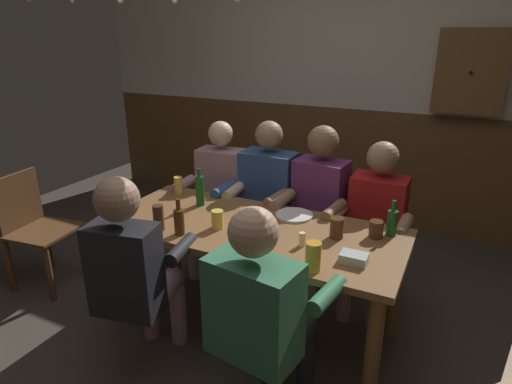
{
  "coord_description": "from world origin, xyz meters",
  "views": [
    {
      "loc": [
        1.11,
        -2.03,
        1.86
      ],
      "look_at": [
        0.0,
        0.21,
        0.94
      ],
      "focal_mm": 30.48,
      "sensor_mm": 36.0,
      "label": 1
    }
  ],
  "objects_px": {
    "person_5": "(261,309)",
    "pint_glass_3": "(178,186)",
    "pint_glass_4": "(254,241)",
    "person_1": "(264,196)",
    "person_2": "(316,204)",
    "bottle_2": "(392,222)",
    "chair_empty_near_right": "(35,226)",
    "plate_0": "(294,215)",
    "bottle_1": "(200,190)",
    "wall_dart_cabinet": "(471,72)",
    "pint_glass_5": "(217,219)",
    "person_0": "(218,191)",
    "pint_glass_0": "(159,218)",
    "dining_table": "(251,242)",
    "bottle_0": "(179,221)",
    "table_candle": "(302,239)",
    "person_4": "(134,269)",
    "condiment_caddy": "(354,258)",
    "pint_glass_2": "(337,228)",
    "person_3": "(375,220)",
    "pint_glass_1": "(313,257)",
    "pint_glass_6": "(376,229)"
  },
  "relations": [
    {
      "from": "condiment_caddy",
      "to": "person_2",
      "type": "bearing_deg",
      "value": 120.64
    },
    {
      "from": "person_5",
      "to": "bottle_2",
      "type": "bearing_deg",
      "value": 73.74
    },
    {
      "from": "bottle_1",
      "to": "pint_glass_1",
      "type": "xyz_separation_m",
      "value": [
        0.99,
        -0.5,
        -0.03
      ]
    },
    {
      "from": "person_5",
      "to": "pint_glass_3",
      "type": "distance_m",
      "value": 1.46
    },
    {
      "from": "person_0",
      "to": "pint_glass_0",
      "type": "bearing_deg",
      "value": 93.39
    },
    {
      "from": "dining_table",
      "to": "table_candle",
      "type": "bearing_deg",
      "value": -15.84
    },
    {
      "from": "person_2",
      "to": "person_5",
      "type": "xyz_separation_m",
      "value": [
        0.18,
        -1.29,
        -0.03
      ]
    },
    {
      "from": "pint_glass_1",
      "to": "pint_glass_2",
      "type": "bearing_deg",
      "value": 90.15
    },
    {
      "from": "pint_glass_5",
      "to": "wall_dart_cabinet",
      "type": "bearing_deg",
      "value": 60.03
    },
    {
      "from": "person_2",
      "to": "person_4",
      "type": "xyz_separation_m",
      "value": [
        -0.59,
        -1.27,
        -0.03
      ]
    },
    {
      "from": "person_1",
      "to": "person_3",
      "type": "xyz_separation_m",
      "value": [
        0.84,
        -0.01,
        -0.03
      ]
    },
    {
      "from": "dining_table",
      "to": "wall_dart_cabinet",
      "type": "xyz_separation_m",
      "value": [
        1.05,
        2.02,
        0.92
      ]
    },
    {
      "from": "pint_glass_1",
      "to": "wall_dart_cabinet",
      "type": "relative_size",
      "value": 0.22
    },
    {
      "from": "bottle_1",
      "to": "wall_dart_cabinet",
      "type": "distance_m",
      "value": 2.5
    },
    {
      "from": "person_0",
      "to": "chair_empty_near_right",
      "type": "height_order",
      "value": "person_0"
    },
    {
      "from": "condiment_caddy",
      "to": "dining_table",
      "type": "bearing_deg",
      "value": 166.41
    },
    {
      "from": "table_candle",
      "to": "pint_glass_4",
      "type": "height_order",
      "value": "pint_glass_4"
    },
    {
      "from": "person_4",
      "to": "pint_glass_0",
      "type": "relative_size",
      "value": 7.73
    },
    {
      "from": "pint_glass_4",
      "to": "person_1",
      "type": "bearing_deg",
      "value": 112.19
    },
    {
      "from": "person_5",
      "to": "pint_glass_1",
      "type": "relative_size",
      "value": 7.76
    },
    {
      "from": "dining_table",
      "to": "wall_dart_cabinet",
      "type": "height_order",
      "value": "wall_dart_cabinet"
    },
    {
      "from": "plate_0",
      "to": "bottle_0",
      "type": "distance_m",
      "value": 0.75
    },
    {
      "from": "person_1",
      "to": "pint_glass_2",
      "type": "distance_m",
      "value": 0.92
    },
    {
      "from": "person_5",
      "to": "bottle_0",
      "type": "distance_m",
      "value": 0.81
    },
    {
      "from": "person_0",
      "to": "wall_dart_cabinet",
      "type": "bearing_deg",
      "value": -145.99
    },
    {
      "from": "pint_glass_2",
      "to": "pint_glass_4",
      "type": "xyz_separation_m",
      "value": [
        -0.34,
        -0.39,
        0.02
      ]
    },
    {
      "from": "person_1",
      "to": "person_5",
      "type": "bearing_deg",
      "value": 116.07
    },
    {
      "from": "table_candle",
      "to": "plate_0",
      "type": "xyz_separation_m",
      "value": [
        -0.19,
        0.37,
        -0.03
      ]
    },
    {
      "from": "chair_empty_near_right",
      "to": "pint_glass_4",
      "type": "relative_size",
      "value": 5.67
    },
    {
      "from": "person_0",
      "to": "pint_glass_2",
      "type": "height_order",
      "value": "person_0"
    },
    {
      "from": "person_0",
      "to": "bottle_2",
      "type": "bearing_deg",
      "value": 159.49
    },
    {
      "from": "table_candle",
      "to": "pint_glass_5",
      "type": "relative_size",
      "value": 0.71
    },
    {
      "from": "wall_dart_cabinet",
      "to": "person_0",
      "type": "bearing_deg",
      "value": -140.48
    },
    {
      "from": "pint_glass_1",
      "to": "wall_dart_cabinet",
      "type": "distance_m",
      "value": 2.52
    },
    {
      "from": "pint_glass_1",
      "to": "person_1",
      "type": "bearing_deg",
      "value": 126.74
    },
    {
      "from": "bottle_0",
      "to": "person_2",
      "type": "bearing_deg",
      "value": 60.35
    },
    {
      "from": "person_1",
      "to": "pint_glass_6",
      "type": "distance_m",
      "value": 1.04
    },
    {
      "from": "chair_empty_near_right",
      "to": "plate_0",
      "type": "distance_m",
      "value": 2.01
    },
    {
      "from": "person_2",
      "to": "table_candle",
      "type": "distance_m",
      "value": 0.77
    },
    {
      "from": "person_2",
      "to": "dining_table",
      "type": "bearing_deg",
      "value": 78.35
    },
    {
      "from": "person_1",
      "to": "chair_empty_near_right",
      "type": "relative_size",
      "value": 1.43
    },
    {
      "from": "bottle_1",
      "to": "pint_glass_0",
      "type": "bearing_deg",
      "value": -90.1
    },
    {
      "from": "person_3",
      "to": "wall_dart_cabinet",
      "type": "bearing_deg",
      "value": -106.81
    },
    {
      "from": "person_2",
      "to": "bottle_2",
      "type": "bearing_deg",
      "value": 152.66
    },
    {
      "from": "person_4",
      "to": "pint_glass_3",
      "type": "bearing_deg",
      "value": 99.93
    },
    {
      "from": "person_5",
      "to": "pint_glass_5",
      "type": "xyz_separation_m",
      "value": [
        -0.55,
        0.53,
        0.13
      ]
    },
    {
      "from": "person_1",
      "to": "pint_glass_5",
      "type": "relative_size",
      "value": 11.1
    },
    {
      "from": "chair_empty_near_right",
      "to": "pint_glass_1",
      "type": "xyz_separation_m",
      "value": [
        2.26,
        -0.12,
        0.34
      ]
    },
    {
      "from": "plate_0",
      "to": "pint_glass_2",
      "type": "height_order",
      "value": "pint_glass_2"
    },
    {
      "from": "person_1",
      "to": "pint_glass_6",
      "type": "height_order",
      "value": "person_1"
    }
  ]
}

